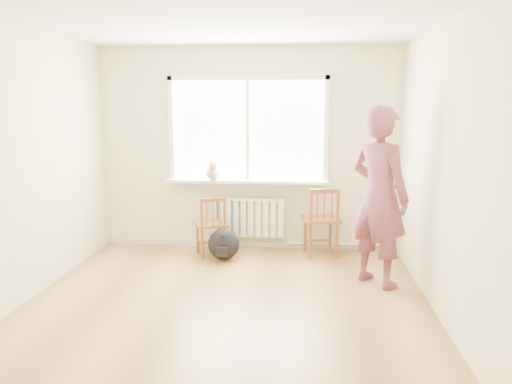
% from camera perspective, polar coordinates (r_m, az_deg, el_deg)
% --- Properties ---
extents(floor, '(4.50, 4.50, 0.00)m').
position_cam_1_polar(floor, '(4.85, -3.82, -13.72)').
color(floor, '#A97D45').
rests_on(floor, ground).
extents(ceiling, '(4.50, 4.50, 0.00)m').
position_cam_1_polar(ceiling, '(4.49, -4.25, 19.62)').
color(ceiling, white).
rests_on(ceiling, back_wall).
extents(back_wall, '(4.00, 0.01, 2.70)m').
position_cam_1_polar(back_wall, '(6.69, -0.91, 4.94)').
color(back_wall, beige).
rests_on(back_wall, ground).
extents(window, '(2.12, 0.05, 1.42)m').
position_cam_1_polar(window, '(6.64, -0.94, 7.60)').
color(window, white).
rests_on(window, back_wall).
extents(windowsill, '(2.15, 0.22, 0.04)m').
position_cam_1_polar(windowsill, '(6.63, -1.00, 1.24)').
color(windowsill, white).
rests_on(windowsill, back_wall).
extents(radiator, '(1.00, 0.12, 0.55)m').
position_cam_1_polar(radiator, '(6.74, -0.97, -2.86)').
color(radiator, white).
rests_on(radiator, back_wall).
extents(heating_pipe, '(1.40, 0.04, 0.04)m').
position_cam_1_polar(heating_pipe, '(6.85, 9.58, -5.91)').
color(heating_pipe, silver).
rests_on(heating_pipe, back_wall).
extents(baseboard, '(4.00, 0.03, 0.08)m').
position_cam_1_polar(baseboard, '(6.92, -0.90, -5.94)').
color(baseboard, beige).
rests_on(baseboard, ground).
extents(chair_left, '(0.51, 0.50, 0.79)m').
position_cam_1_polar(chair_left, '(6.44, -5.09, -3.91)').
color(chair_left, brown).
rests_on(chair_left, floor).
extents(chair_right, '(0.52, 0.50, 0.91)m').
position_cam_1_polar(chair_right, '(6.45, 7.54, -3.39)').
color(chair_right, brown).
rests_on(chair_right, floor).
extents(person, '(0.82, 0.83, 1.94)m').
position_cam_1_polar(person, '(5.48, 13.91, -0.53)').
color(person, '#C14057').
rests_on(person, floor).
extents(cat, '(0.23, 0.43, 0.29)m').
position_cam_1_polar(cat, '(6.59, -4.94, 2.35)').
color(cat, beige).
rests_on(cat, windowsill).
extents(backpack, '(0.47, 0.41, 0.40)m').
position_cam_1_polar(backpack, '(6.34, -3.72, -5.99)').
color(backpack, black).
rests_on(backpack, floor).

